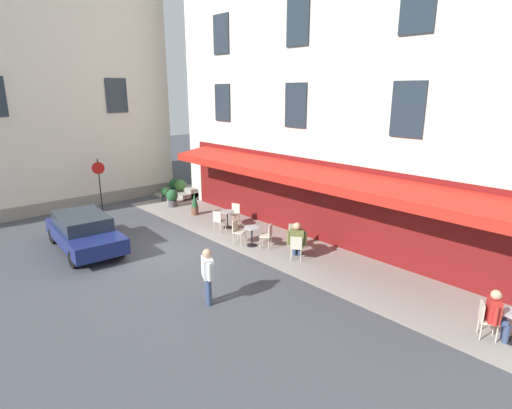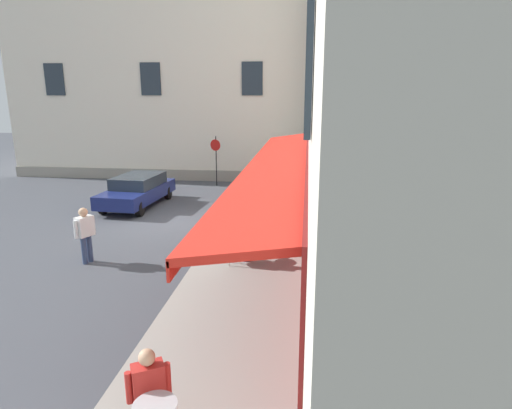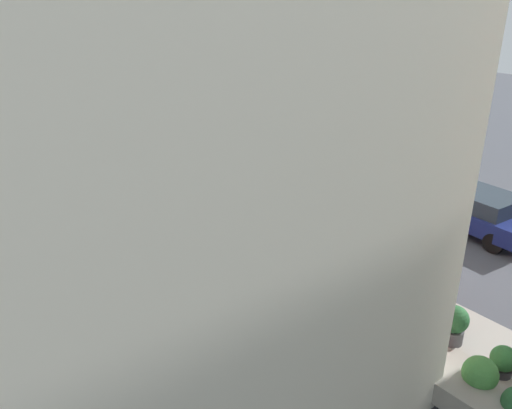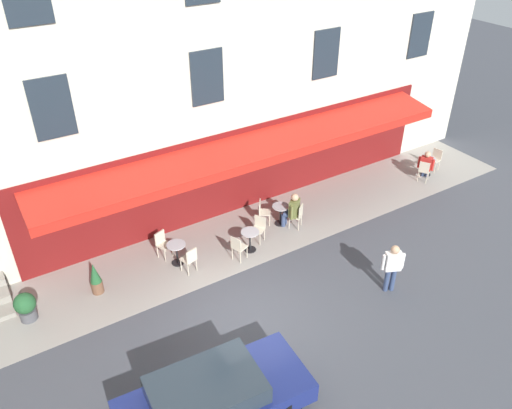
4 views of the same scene
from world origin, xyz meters
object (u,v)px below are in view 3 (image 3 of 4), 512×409
Objects in this scene: cafe_table_near_entrance at (221,202)px; potted_plant_under_sign at (379,284)px; cafe_chair_cream_by_window at (288,216)px; seated_companion_in_olive at (225,192)px; cafe_chair_cream_under_awning at (221,208)px; cafe_chair_cream_kerbside at (296,253)px; potted_plant_entrance_right at (454,323)px; cafe_chair_cream_back_row at (146,152)px; cafe_chair_cream_near_door at (227,194)px; cafe_chair_cream_corner_right at (124,148)px; cafe_chair_cream_corner_left at (318,235)px; seated_patron_in_red at (141,148)px; cafe_table_mid_terrace at (133,152)px; cafe_table_streetside at (306,245)px; cafe_chair_cream_facing_street at (252,209)px; parked_car_navy at (471,208)px; cafe_table_far_end at (270,213)px; potted_plant_by_steps at (479,378)px; walking_pedestrian_in_white at (305,158)px; potted_plant_entrance_left at (503,363)px.

cafe_table_near_entrance is 6.59m from potted_plant_under_sign.
cafe_chair_cream_by_window is 2.63m from seated_companion_in_olive.
cafe_chair_cream_kerbside is (3.73, -0.14, 0.00)m from cafe_chair_cream_under_awning.
cafe_chair_cream_back_row is at bearing 178.21° from potted_plant_entrance_right.
cafe_chair_cream_corner_right is (-7.35, -0.37, 0.00)m from cafe_chair_cream_near_door.
seated_companion_in_olive reaches higher than cafe_chair_cream_corner_left.
cafe_chair_cream_corner_left is 0.71× the size of seated_patron_in_red.
cafe_table_mid_terrace is 0.63m from cafe_chair_cream_back_row.
cafe_chair_cream_by_window is at bearing 36.61° from cafe_chair_cream_under_awning.
cafe_chair_cream_corner_left reaches higher than cafe_table_near_entrance.
cafe_chair_cream_facing_street reaches higher than cafe_table_streetside.
cafe_chair_cream_back_row is 10.42m from cafe_chair_cream_corner_left.
cafe_chair_cream_by_window is at bearing 25.89° from cafe_chair_cream_facing_street.
potted_plant_entrance_right is (4.32, 0.61, -0.07)m from cafe_chair_cream_kerbside.
cafe_chair_cream_by_window is 5.72m from parked_car_navy.
cafe_table_far_end is (9.44, 0.60, -0.06)m from cafe_chair_cream_corner_right.
potted_plant_by_steps reaches higher than cafe_table_mid_terrace.
potted_plant_under_sign is at bearing 159.23° from potted_plant_by_steps.
cafe_table_mid_terrace is 8.28m from cafe_chair_cream_facing_street.
cafe_table_near_entrance is 0.85× the size of potted_plant_entrance_right.
cafe_chair_cream_kerbside is at bearing -5.74° from cafe_chair_cream_back_row.
seated_companion_in_olive reaches higher than cafe_chair_cream_kerbside.
potted_plant_by_steps reaches higher than cafe_chair_cream_kerbside.
cafe_table_mid_terrace is at bearing 179.06° from cafe_table_streetside.
cafe_chair_cream_corner_right is 1.05m from seated_patron_in_red.
cafe_table_mid_terrace is 0.82× the size of cafe_chair_cream_back_row.
cafe_chair_cream_by_window is (9.41, 0.69, 0.06)m from cafe_table_mid_terrace.
cafe_table_streetside is 4.55m from potted_plant_entrance_right.
cafe_chair_cream_by_window is at bearing 168.19° from potted_plant_under_sign.
cafe_chair_cream_facing_street is at bearing 177.68° from potted_plant_entrance_right.
cafe_chair_cream_near_door is at bearing 167.69° from cafe_chair_cream_kerbside.
walking_pedestrian_in_white is (6.31, 4.29, 0.47)m from cafe_table_mid_terrace.
cafe_table_streetside is (11.75, -0.05, -0.06)m from cafe_chair_cream_corner_right.
cafe_table_streetside is 0.82× the size of cafe_chair_cream_kerbside.
potted_plant_under_sign is at bearing -0.30° from cafe_chair_cream_corner_right.
parked_car_navy is at bearing 121.93° from potted_plant_by_steps.
cafe_chair_cream_facing_street is at bearing 173.54° from cafe_table_streetside.
cafe_chair_cream_by_window is at bearing 153.15° from cafe_table_streetside.
cafe_chair_cream_kerbside is (10.81, -1.09, 0.00)m from cafe_chair_cream_back_row.
cafe_chair_cream_under_awning is at bearing 177.78° from cafe_chair_cream_kerbside.
cafe_table_near_entrance is 7.74m from cafe_chair_cream_corner_right.
seated_patron_in_red is 0.95× the size of seated_companion_in_olive.
cafe_chair_cream_kerbside is at bearing -2.22° from cafe_chair_cream_under_awning.
seated_patron_in_red is at bearing -178.81° from cafe_chair_cream_corner_left.
cafe_chair_cream_facing_street is 1.18× the size of potted_plant_entrance_left.
potted_plant_entrance_left is at bearing -8.58° from cafe_chair_cream_corner_left.
cafe_table_near_entrance is at bearing -51.92° from cafe_chair_cream_near_door.
cafe_chair_cream_facing_street is 0.85× the size of potted_plant_under_sign.
parked_car_navy reaches higher than potted_plant_under_sign.
cafe_table_mid_terrace and cafe_table_streetside have the same top height.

